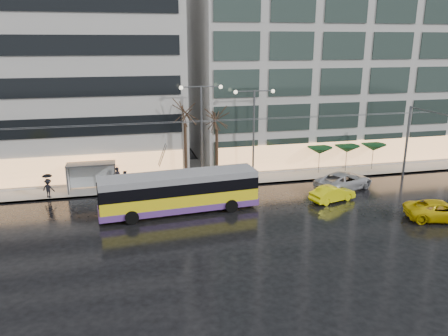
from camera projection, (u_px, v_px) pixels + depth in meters
name	position (u px, v px, depth m)	size (l,w,h in m)	color
ground	(202.00, 231.00, 31.00)	(140.00, 140.00, 0.00)	black
sidewalk	(197.00, 173.00, 44.51)	(80.00, 10.00, 0.15)	gray
kerb	(206.00, 188.00, 39.88)	(80.00, 0.10, 0.15)	slate
building_left	(3.00, 61.00, 42.17)	(34.00, 14.00, 22.00)	#B6B3AE
building_right	(335.00, 44.00, 49.39)	(32.00, 14.00, 25.00)	#B6B3AE
trolleybus	(179.00, 193.00, 34.04)	(12.48, 5.08, 5.71)	yellow
catenary	(196.00, 147.00, 37.46)	(42.24, 5.12, 7.00)	#595B60
bus_shelter	(87.00, 170.00, 38.62)	(4.20, 1.60, 2.51)	#595B60
street_lamp_near	(202.00, 121.00, 39.87)	(3.96, 0.36, 9.03)	#595B60
street_lamp_far	(254.00, 121.00, 41.03)	(3.96, 0.36, 8.53)	#595B60
tree_a	(185.00, 109.00, 39.42)	(3.20, 3.20, 8.40)	black
tree_b	(217.00, 115.00, 40.45)	(3.20, 3.20, 7.70)	black
parasol_a	(320.00, 151.00, 43.66)	(2.50, 2.50, 2.65)	#595B60
parasol_b	(347.00, 149.00, 44.31)	(2.50, 2.50, 2.65)	#595B60
parasol_c	(373.00, 147.00, 44.97)	(2.50, 2.50, 2.65)	#595B60
taxi_b	(332.00, 194.00, 36.61)	(1.40, 4.02, 1.32)	#FDF70D
taxi_c	(441.00, 211.00, 32.75)	(2.42, 5.25, 1.46)	yellow
sedan_silver	(344.00, 181.00, 39.51)	(2.68, 5.81, 1.62)	#AFAFB4
pedestrian_a	(117.00, 173.00, 39.28)	(1.26, 1.27, 2.19)	black
pedestrian_b	(125.00, 180.00, 39.13)	(0.87, 0.71, 1.69)	black
pedestrian_c	(48.00, 185.00, 36.93)	(1.22, 1.09, 2.11)	black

